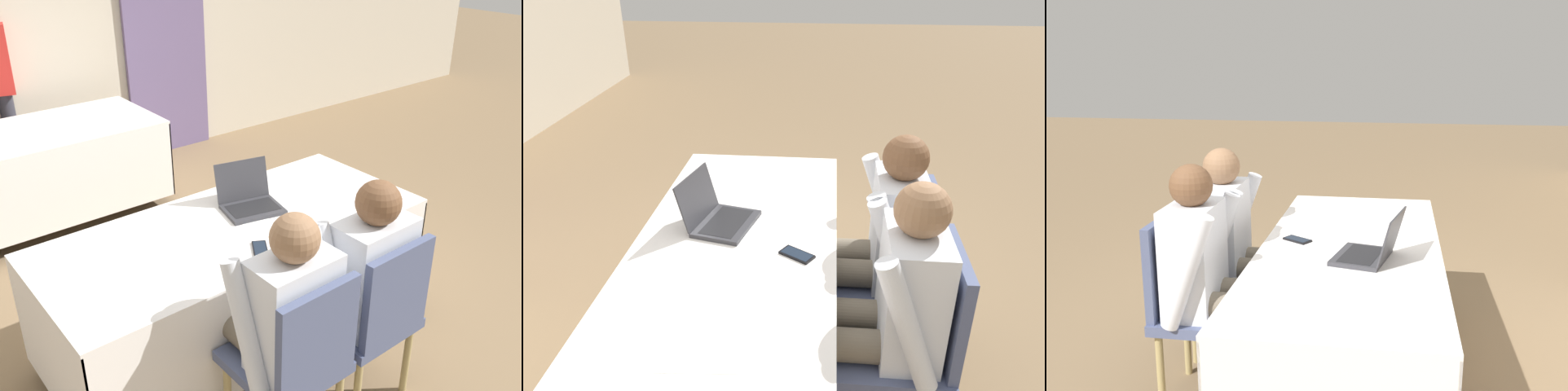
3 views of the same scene
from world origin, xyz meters
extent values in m
plane|color=#846B4C|center=(0.00, 0.00, 0.00)|extent=(24.00, 24.00, 0.00)
cube|color=beige|center=(0.00, 2.83, 1.35)|extent=(12.00, 0.06, 2.70)
cube|color=slate|center=(1.24, 2.77, 1.33)|extent=(0.85, 0.04, 2.65)
cube|color=white|center=(0.00, 0.00, 0.72)|extent=(2.03, 0.87, 0.02)
cube|color=white|center=(0.00, -0.43, 0.41)|extent=(2.03, 0.01, 0.60)
cube|color=white|center=(0.00, 0.43, 0.41)|extent=(2.03, 0.01, 0.60)
cube|color=white|center=(-1.01, 0.00, 0.41)|extent=(0.01, 0.87, 0.60)
cube|color=white|center=(1.01, 0.00, 0.41)|extent=(0.01, 0.87, 0.60)
cylinder|color=#333333|center=(0.00, 0.00, 0.06)|extent=(0.06, 0.06, 0.11)
cube|color=white|center=(-0.43, 2.07, 0.72)|extent=(2.03, 0.87, 0.02)
cube|color=white|center=(-0.43, 1.64, 0.41)|extent=(2.03, 0.01, 0.60)
cube|color=white|center=(-0.43, 2.50, 0.41)|extent=(2.03, 0.01, 0.60)
cube|color=white|center=(0.58, 2.07, 0.41)|extent=(0.01, 0.87, 0.60)
cylinder|color=#333333|center=(-0.43, 2.07, 0.06)|extent=(0.06, 0.06, 0.11)
cube|color=#333338|center=(0.17, 0.06, 0.74)|extent=(0.35, 0.29, 0.02)
cube|color=black|center=(0.17, 0.06, 0.75)|extent=(0.30, 0.21, 0.00)
cube|color=#333338|center=(0.20, 0.20, 0.86)|extent=(0.31, 0.13, 0.21)
cube|color=black|center=(0.20, 0.20, 0.86)|extent=(0.28, 0.11, 0.19)
cube|color=black|center=(-0.05, -0.27, 0.74)|extent=(0.13, 0.16, 0.01)
cube|color=#192333|center=(-0.05, -0.27, 0.74)|extent=(0.12, 0.14, 0.00)
cube|color=white|center=(-0.61, -0.01, 0.73)|extent=(0.23, 0.31, 0.00)
cube|color=white|center=(0.10, -0.15, 0.73)|extent=(0.30, 0.35, 0.00)
cylinder|color=tan|center=(-0.06, -0.49, 0.20)|extent=(0.04, 0.04, 0.41)
cube|color=#4C567A|center=(-0.24, -0.67, 0.43)|extent=(0.44, 0.44, 0.05)
cube|color=#4C567A|center=(-0.24, -0.87, 0.68)|extent=(0.40, 0.04, 0.45)
cylinder|color=tan|center=(0.41, -0.49, 0.20)|extent=(0.04, 0.04, 0.41)
cylinder|color=tan|center=(0.06, -0.49, 0.20)|extent=(0.04, 0.04, 0.41)
cylinder|color=tan|center=(0.41, -0.84, 0.20)|extent=(0.04, 0.04, 0.41)
cube|color=#4C567A|center=(0.24, -0.67, 0.43)|extent=(0.44, 0.44, 0.05)
cube|color=#4C567A|center=(0.24, -0.87, 0.68)|extent=(0.40, 0.04, 0.45)
cylinder|color=#665B4C|center=(-0.15, -0.54, 0.52)|extent=(0.13, 0.42, 0.13)
cylinder|color=#665B4C|center=(-0.33, -0.54, 0.52)|extent=(0.13, 0.42, 0.13)
cylinder|color=#665B4C|center=(-0.15, -0.36, 0.23)|extent=(0.10, 0.10, 0.46)
cylinder|color=#665B4C|center=(-0.33, -0.36, 0.23)|extent=(0.10, 0.10, 0.46)
cube|color=silver|center=(-0.24, -0.72, 0.72)|extent=(0.36, 0.22, 0.52)
cylinder|color=silver|center=(-0.03, -0.68, 0.72)|extent=(0.08, 0.26, 0.54)
cylinder|color=silver|center=(-0.45, -0.68, 0.72)|extent=(0.08, 0.26, 0.54)
sphere|color=#8C6647|center=(-0.24, -0.72, 1.07)|extent=(0.20, 0.20, 0.20)
cylinder|color=#665B4C|center=(0.33, -0.54, 0.52)|extent=(0.13, 0.42, 0.13)
cylinder|color=#665B4C|center=(0.15, -0.54, 0.52)|extent=(0.13, 0.42, 0.13)
cylinder|color=#665B4C|center=(0.33, -0.36, 0.23)|extent=(0.10, 0.10, 0.46)
cylinder|color=#665B4C|center=(0.15, -0.36, 0.23)|extent=(0.10, 0.10, 0.46)
cube|color=silver|center=(0.24, -0.72, 0.72)|extent=(0.36, 0.22, 0.52)
cylinder|color=silver|center=(0.45, -0.68, 0.72)|extent=(0.08, 0.26, 0.54)
cylinder|color=silver|center=(0.03, -0.68, 0.72)|extent=(0.08, 0.26, 0.54)
sphere|color=brown|center=(0.24, -0.72, 1.07)|extent=(0.20, 0.20, 0.20)
cylinder|color=#33333D|center=(-0.28, 2.78, 0.42)|extent=(0.12, 0.12, 0.85)
camera|label=1|loc=(-1.52, -2.11, 2.17)|focal=40.00mm
camera|label=2|loc=(-1.81, -0.38, 1.89)|focal=35.00mm
camera|label=3|loc=(2.71, 0.20, 1.65)|focal=40.00mm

